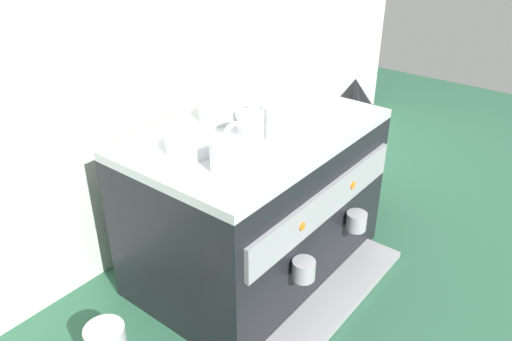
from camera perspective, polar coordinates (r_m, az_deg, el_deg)
The scene contains 10 objects.
ground_plane at distance 1.54m, azimuth 0.00°, elevation -10.34°, with size 4.00×4.00×0.00m, color #28563D.
tiled_backsplash_wall at distance 1.48m, azimuth -10.64°, elevation 13.24°, with size 2.80×0.03×1.17m, color silver.
espresso_machine at distance 1.41m, azimuth 0.15°, elevation -3.57°, with size 0.68×0.54×0.44m.
ceramic_cup_0 at distance 1.10m, azimuth -3.21°, elevation 1.80°, with size 0.11×0.07×0.07m.
ceramic_cup_1 at distance 1.33m, azimuth 0.46°, elevation 6.85°, with size 0.11×0.08×0.07m.
ceramic_cup_2 at distance 1.20m, azimuth -0.80°, elevation 4.61°, with size 0.10×0.06×0.08m.
ceramic_cup_3 at distance 1.26m, azimuth 2.32°, elevation 5.63°, with size 0.08×0.12×0.08m.
ceramic_bowl_0 at distance 1.37m, azimuth -4.03°, elevation 6.49°, with size 0.12×0.12×0.04m.
ceramic_bowl_1 at distance 1.20m, azimuth -7.21°, elevation 2.95°, with size 0.12×0.12×0.03m.
coffee_grinder at distance 1.76m, azimuth 10.42°, elevation 3.04°, with size 0.14×0.14×0.45m.
Camera 1 is at (-0.94, -0.74, 0.97)m, focal length 35.71 mm.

